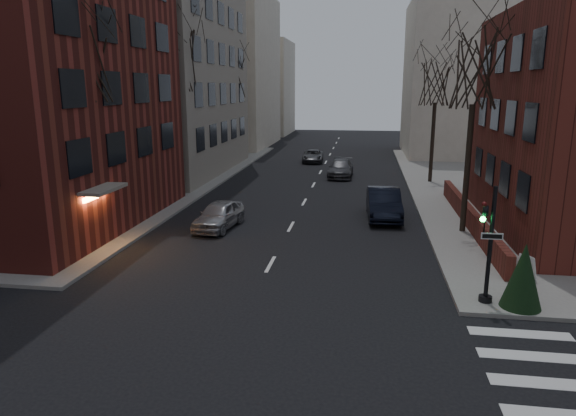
% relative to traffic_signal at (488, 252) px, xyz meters
% --- Properties ---
extents(building_left_tan, '(18.00, 18.00, 28.00)m').
position_rel_traffic_signal_xyz_m(building_left_tan, '(-24.94, 25.01, 12.09)').
color(building_left_tan, gray).
rests_on(building_left_tan, ground).
extents(low_wall_right, '(0.35, 16.00, 1.00)m').
position_rel_traffic_signal_xyz_m(low_wall_right, '(1.36, 10.01, -1.26)').
color(low_wall_right, maroon).
rests_on(low_wall_right, sidewalk_far_right).
extents(building_distant_la, '(14.00, 16.00, 18.00)m').
position_rel_traffic_signal_xyz_m(building_distant_la, '(-22.94, 46.01, 7.09)').
color(building_distant_la, beige).
rests_on(building_distant_la, ground).
extents(building_distant_ra, '(14.00, 14.00, 16.00)m').
position_rel_traffic_signal_xyz_m(building_distant_ra, '(7.06, 41.01, 6.09)').
color(building_distant_ra, beige).
rests_on(building_distant_ra, ground).
extents(building_distant_lb, '(10.00, 12.00, 14.00)m').
position_rel_traffic_signal_xyz_m(building_distant_lb, '(-20.94, 63.01, 5.09)').
color(building_distant_lb, beige).
rests_on(building_distant_lb, ground).
extents(traffic_signal, '(0.76, 0.44, 4.00)m').
position_rel_traffic_signal_xyz_m(traffic_signal, '(0.00, 0.00, 0.00)').
color(traffic_signal, black).
rests_on(traffic_signal, sidewalk_far_right).
extents(tree_left_a, '(4.18, 4.18, 10.26)m').
position_rel_traffic_signal_xyz_m(tree_left_a, '(-16.74, 5.01, 6.56)').
color(tree_left_a, '#2D231C').
rests_on(tree_left_a, sidewalk_far_left).
extents(tree_left_b, '(4.40, 4.40, 10.80)m').
position_rel_traffic_signal_xyz_m(tree_left_b, '(-16.74, 17.01, 7.00)').
color(tree_left_b, '#2D231C').
rests_on(tree_left_b, sidewalk_far_left).
extents(tree_left_c, '(3.96, 3.96, 9.72)m').
position_rel_traffic_signal_xyz_m(tree_left_c, '(-16.74, 31.01, 6.12)').
color(tree_left_c, '#2D231C').
rests_on(tree_left_c, sidewalk_far_left).
extents(tree_right_a, '(3.96, 3.96, 9.72)m').
position_rel_traffic_signal_xyz_m(tree_right_a, '(0.86, 9.01, 6.12)').
color(tree_right_a, '#2D231C').
rests_on(tree_right_a, sidewalk_far_right).
extents(tree_right_b, '(3.74, 3.74, 9.18)m').
position_rel_traffic_signal_xyz_m(tree_right_b, '(0.86, 23.01, 5.68)').
color(tree_right_b, '#2D231C').
rests_on(tree_right_b, sidewalk_far_right).
extents(streetlamp_near, '(0.36, 0.36, 6.28)m').
position_rel_traffic_signal_xyz_m(streetlamp_near, '(-16.14, 13.01, 2.33)').
color(streetlamp_near, black).
rests_on(streetlamp_near, sidewalk_far_left).
extents(streetlamp_far, '(0.36, 0.36, 6.28)m').
position_rel_traffic_signal_xyz_m(streetlamp_far, '(-16.14, 33.01, 2.33)').
color(streetlamp_far, black).
rests_on(streetlamp_far, sidewalk_far_left).
extents(parked_sedan, '(1.99, 5.17, 1.68)m').
position_rel_traffic_signal_xyz_m(parked_sedan, '(-3.01, 11.63, -1.07)').
color(parked_sedan, black).
rests_on(parked_sedan, ground).
extents(car_lane_silver, '(2.15, 4.35, 1.42)m').
position_rel_traffic_signal_xyz_m(car_lane_silver, '(-11.64, 8.17, -1.20)').
color(car_lane_silver, '#A1A1A6').
rests_on(car_lane_silver, ground).
extents(car_lane_gray, '(2.03, 4.81, 1.39)m').
position_rel_traffic_signal_xyz_m(car_lane_gray, '(-6.09, 24.87, -1.21)').
color(car_lane_gray, '#3A3A3F').
rests_on(car_lane_gray, ground).
extents(car_lane_far, '(2.20, 4.36, 1.18)m').
position_rel_traffic_signal_xyz_m(car_lane_far, '(-9.21, 32.95, -1.32)').
color(car_lane_far, '#414246').
rests_on(car_lane_far, ground).
extents(sandwich_board, '(0.57, 0.67, 0.92)m').
position_rel_traffic_signal_xyz_m(sandwich_board, '(2.03, 2.47, -1.30)').
color(sandwich_board, white).
rests_on(sandwich_board, sidewalk_far_right).
extents(evergreen_shrub, '(1.67, 1.67, 2.20)m').
position_rel_traffic_signal_xyz_m(evergreen_shrub, '(1.11, -0.30, -0.66)').
color(evergreen_shrub, '#163219').
rests_on(evergreen_shrub, sidewalk_far_right).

